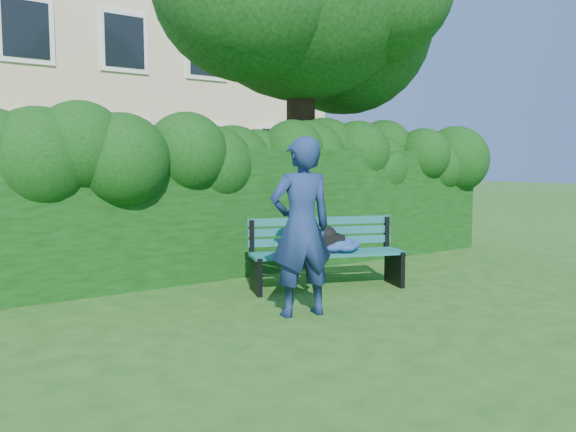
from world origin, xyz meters
TOP-DOWN VIEW (x-y plane):
  - ground at (0.00, 0.00)m, footprint 80.00×80.00m
  - apartment_building at (-0.00, 13.99)m, footprint 16.00×8.08m
  - hedge at (0.00, 2.20)m, footprint 10.00×1.00m
  - park_bench at (0.59, 0.53)m, footprint 2.02×1.18m
  - man_reading at (-0.47, -0.32)m, footprint 0.76×0.58m

SIDE VIEW (x-z plane):
  - ground at x=0.00m, z-range 0.00..0.00m
  - park_bench at x=0.59m, z-range 0.05..0.94m
  - hedge at x=0.00m, z-range 0.00..1.80m
  - man_reading at x=-0.47m, z-range 0.00..1.86m
  - apartment_building at x=0.00m, z-range 0.00..12.00m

